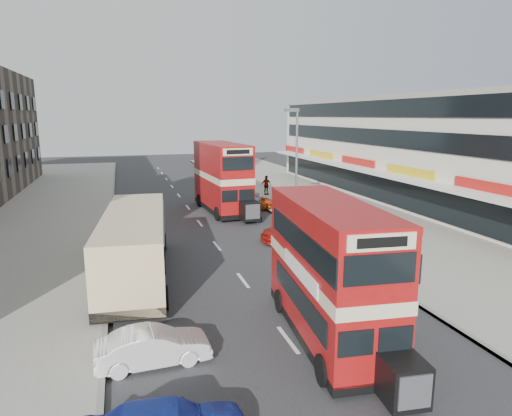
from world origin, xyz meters
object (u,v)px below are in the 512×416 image
object	(u,v)px
coach	(135,242)
pedestrian_far	(266,185)
car_right_b	(251,204)
street_lamp	(295,157)
pedestrian_near	(326,221)
bus_main	(330,271)
car_left_front	(153,347)
car_right_a	(300,230)
bus_second	(222,177)
cyclist	(258,211)

from	to	relation	value
coach	pedestrian_far	size ratio (longest dim) A/B	6.01
car_right_b	street_lamp	bearing A→B (deg)	17.95
pedestrian_near	pedestrian_far	distance (m)	15.03
street_lamp	bus_main	xyz separation A→B (m)	(-5.13, -16.22, -2.34)
car_left_front	bus_main	bearing A→B (deg)	-92.67
bus_main	car_right_a	distance (m)	12.43
street_lamp	car_left_front	distance (m)	20.11
coach	pedestrian_near	world-z (taller)	coach
car_left_front	car_right_a	distance (m)	15.22
car_right_b	bus_main	bearing A→B (deg)	-8.43
car_right_a	bus_second	bearing A→B (deg)	-160.91
bus_main	car_left_front	size ratio (longest dim) A/B	2.44
bus_main	car_left_front	world-z (taller)	bus_main
car_right_a	coach	bearing A→B (deg)	-65.84
bus_second	car_right_a	size ratio (longest dim) A/B	1.99
bus_second	pedestrian_far	size ratio (longest dim) A/B	5.23
car_right_a	car_right_b	size ratio (longest dim) A/B	1.26
pedestrian_near	coach	bearing A→B (deg)	-22.92
cyclist	coach	bearing A→B (deg)	-139.13
bus_main	car_left_front	distance (m)	6.25
bus_second	coach	xyz separation A→B (m)	(-7.29, -13.58, -1.08)
street_lamp	coach	bearing A→B (deg)	-144.81
bus_second	cyclist	size ratio (longest dim) A/B	4.59
car_right_b	cyclist	xyz separation A→B (m)	(-0.61, -3.92, 0.20)
pedestrian_far	cyclist	xyz separation A→B (m)	(-3.82, -9.77, -0.34)
pedestrian_far	bus_main	bearing A→B (deg)	-118.16
bus_main	cyclist	size ratio (longest dim) A/B	4.08
street_lamp	car_right_b	xyz separation A→B (m)	(-1.70, 5.43, -4.25)
street_lamp	pedestrian_far	xyz separation A→B (m)	(1.51, 11.28, -3.71)
car_right_a	pedestrian_far	bearing A→B (deg)	174.13
cyclist	car_right_b	bearing A→B (deg)	75.59
car_right_b	pedestrian_near	bearing A→B (deg)	15.17
car_left_front	pedestrian_far	world-z (taller)	pedestrian_far
bus_second	pedestrian_far	distance (m)	8.11
car_left_front	cyclist	world-z (taller)	cyclist
car_left_front	pedestrian_near	world-z (taller)	pedestrian_near
car_left_front	pedestrian_far	bearing A→B (deg)	-27.39
bus_second	coach	world-z (taller)	bus_second
bus_main	pedestrian_near	bearing A→B (deg)	-109.47
pedestrian_near	pedestrian_far	xyz separation A→B (m)	(0.83, 15.00, 0.09)
cyclist	pedestrian_near	bearing A→B (deg)	-65.87
street_lamp	bus_second	world-z (taller)	street_lamp
car_right_a	pedestrian_far	distance (m)	16.04
street_lamp	cyclist	size ratio (longest dim) A/B	3.85
bus_second	car_left_front	xyz separation A→B (m)	(-7.08, -21.84, -2.21)
coach	cyclist	xyz separation A→B (m)	(9.00, 9.49, -0.97)
bus_second	car_right_b	bearing A→B (deg)	172.05
car_right_a	pedestrian_near	xyz separation A→B (m)	(2.11, 0.76, 0.28)
street_lamp	cyclist	world-z (taller)	street_lamp
pedestrian_near	car_left_front	bearing A→B (deg)	4.27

